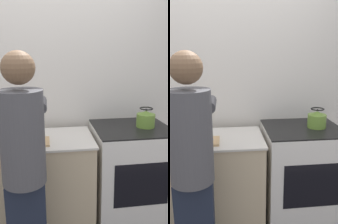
% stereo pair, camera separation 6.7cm
% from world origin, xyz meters
% --- Properties ---
extents(wall_back, '(8.00, 0.05, 2.60)m').
position_xyz_m(wall_back, '(0.00, 0.71, 1.30)').
color(wall_back, silver).
rests_on(wall_back, ground_plane).
extents(counter, '(1.55, 0.60, 0.88)m').
position_xyz_m(counter, '(-0.38, 0.29, 0.44)').
color(counter, '#C6B28E').
rests_on(counter, ground_plane).
extents(oven, '(0.72, 0.65, 0.94)m').
position_xyz_m(oven, '(0.79, 0.32, 0.47)').
color(oven, silver).
rests_on(oven, ground_plane).
extents(person, '(0.34, 0.58, 1.65)m').
position_xyz_m(person, '(-0.18, -0.24, 0.91)').
color(person, '#1D2435').
rests_on(person, ground_plane).
extents(cutting_board, '(0.39, 0.21, 0.02)m').
position_xyz_m(cutting_board, '(-0.19, 0.18, 0.89)').
color(cutting_board, tan).
rests_on(cutting_board, counter).
extents(knife, '(0.21, 0.09, 0.01)m').
position_xyz_m(knife, '(-0.15, 0.16, 0.90)').
color(knife, silver).
rests_on(knife, cutting_board).
extents(kettle, '(0.17, 0.17, 0.18)m').
position_xyz_m(kettle, '(0.92, 0.31, 1.01)').
color(kettle, olive).
rests_on(kettle, oven).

